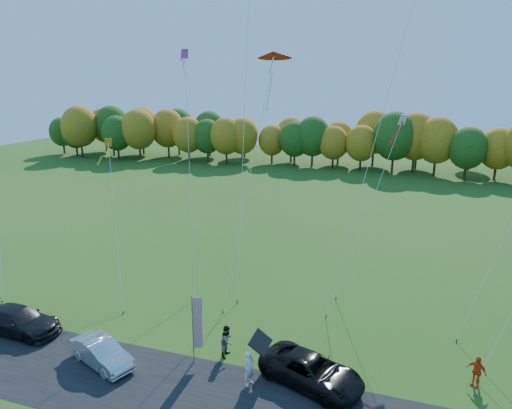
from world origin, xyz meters
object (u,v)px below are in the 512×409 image
(person_east, at_px, (477,371))
(feather_flag, at_px, (196,322))
(black_suv, at_px, (312,371))
(silver_sedan, at_px, (101,353))

(person_east, bearing_deg, feather_flag, -140.55)
(person_east, relative_size, feather_flag, 0.41)
(black_suv, bearing_deg, feather_flag, 111.65)
(black_suv, xyz_separation_m, person_east, (7.80, 2.43, 0.07))
(silver_sedan, xyz_separation_m, feather_flag, (4.82, 1.73, 1.72))
(person_east, height_order, feather_flag, feather_flag)
(silver_sedan, relative_size, feather_flag, 1.06)
(black_suv, xyz_separation_m, silver_sedan, (-11.01, -1.86, -0.06))
(black_suv, height_order, person_east, person_east)
(silver_sedan, height_order, feather_flag, feather_flag)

